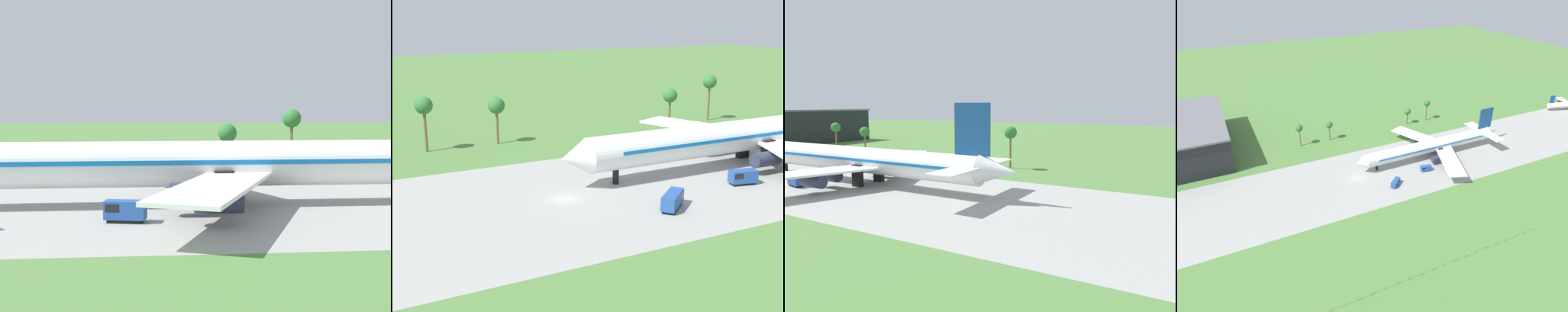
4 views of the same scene
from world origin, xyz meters
TOP-DOWN VIEW (x-y plane):
  - ground_plane at (0.00, 0.00)m, footprint 600.00×600.00m
  - taxiway_strip at (0.00, 0.00)m, footprint 320.00×44.00m
  - jet_airliner at (39.89, 2.78)m, footprint 77.43×53.93m
  - baggage_tug at (29.33, -7.08)m, footprint 4.88×2.92m
  - fuel_truck at (12.30, -11.17)m, footprint 5.70×5.20m
  - palm_tree_row at (24.38, 39.34)m, footprint 76.55×3.60m

SIDE VIEW (x-z plane):
  - ground_plane at x=0.00m, z-range 0.00..0.00m
  - taxiway_strip at x=0.00m, z-range 0.00..0.02m
  - baggage_tug at x=29.33m, z-range 0.10..2.55m
  - fuel_truck at x=12.30m, z-range 0.10..2.58m
  - jet_airliner at x=39.89m, z-range -3.78..14.64m
  - palm_tree_row at x=24.38m, z-range 2.67..14.70m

